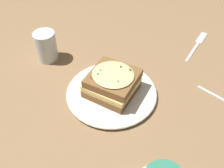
{
  "coord_description": "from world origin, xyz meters",
  "views": [
    {
      "loc": [
        -0.43,
        -0.22,
        0.53
      ],
      "look_at": [
        0.0,
        0.03,
        0.04
      ],
      "focal_mm": 42.0,
      "sensor_mm": 36.0,
      "label": 1
    }
  ],
  "objects_px": {
    "water_glass": "(46,46)",
    "fork": "(198,43)",
    "dinner_plate": "(112,92)",
    "sandwich": "(112,83)"
  },
  "relations": [
    {
      "from": "dinner_plate",
      "to": "sandwich",
      "type": "height_order",
      "value": "sandwich"
    },
    {
      "from": "sandwich",
      "to": "dinner_plate",
      "type": "bearing_deg",
      "value": 149.02
    },
    {
      "from": "sandwich",
      "to": "fork",
      "type": "xyz_separation_m",
      "value": [
        0.35,
        -0.14,
        -0.04
      ]
    },
    {
      "from": "fork",
      "to": "sandwich",
      "type": "bearing_deg",
      "value": -109.24
    },
    {
      "from": "dinner_plate",
      "to": "water_glass",
      "type": "xyz_separation_m",
      "value": [
        0.04,
        0.26,
        0.04
      ]
    },
    {
      "from": "dinner_plate",
      "to": "fork",
      "type": "xyz_separation_m",
      "value": [
        0.36,
        -0.14,
        -0.01
      ]
    },
    {
      "from": "sandwich",
      "to": "water_glass",
      "type": "xyz_separation_m",
      "value": [
        0.04,
        0.26,
        0.0
      ]
    },
    {
      "from": "sandwich",
      "to": "fork",
      "type": "height_order",
      "value": "sandwich"
    },
    {
      "from": "fork",
      "to": "dinner_plate",
      "type": "bearing_deg",
      "value": -109.27
    },
    {
      "from": "water_glass",
      "to": "fork",
      "type": "bearing_deg",
      "value": -51.55
    }
  ]
}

